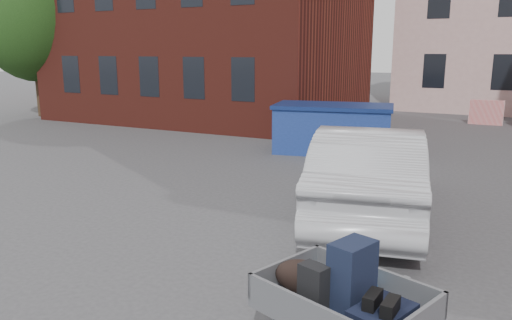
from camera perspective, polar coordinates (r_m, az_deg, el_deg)
The scene contains 5 objects.
ground at distance 8.44m, azimuth 3.40°, elevation -8.39°, with size 120.00×120.00×0.00m, color #38383A.
far_building at distance 37.27m, azimuth -12.29°, elevation 13.78°, with size 6.00×6.00×8.00m, color maroon.
trailer at distance 5.19m, azimuth 9.89°, elevation -15.28°, with size 1.88×1.98×1.20m.
dumpster at distance 14.97m, azimuth 8.76°, elevation 3.59°, with size 3.69×2.38×1.43m.
silver_car at distance 9.22m, azimuth 12.78°, elevation -1.41°, with size 1.78×5.09×1.68m, color #ABADB3.
Camera 1 is at (3.04, -7.27, 3.01)m, focal length 35.00 mm.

